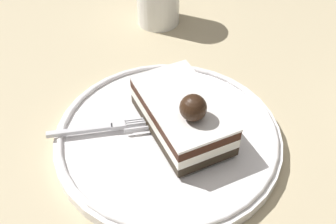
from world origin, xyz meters
TOP-DOWN VIEW (x-y plane):
  - ground_plane at (0.00, 0.00)m, footprint 2.40×2.40m
  - dessert_plate at (0.01, 0.03)m, footprint 0.25×0.25m
  - cake_slice at (0.02, 0.02)m, footprint 0.14×0.14m
  - fork at (-0.01, 0.10)m, footprint 0.06×0.10m

SIDE VIEW (x-z plane):
  - ground_plane at x=0.00m, z-range 0.00..0.00m
  - dessert_plate at x=0.01m, z-range 0.00..0.02m
  - fork at x=-0.01m, z-range 0.02..0.02m
  - cake_slice at x=0.02m, z-range 0.01..0.07m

